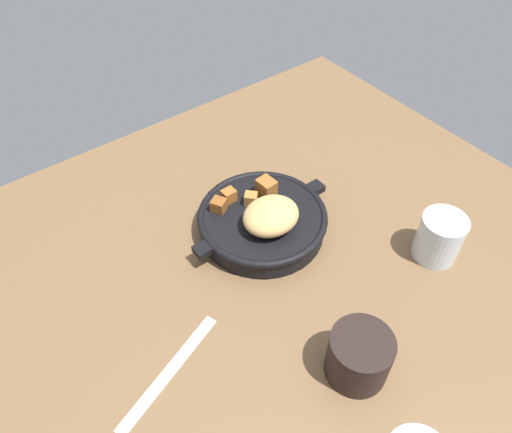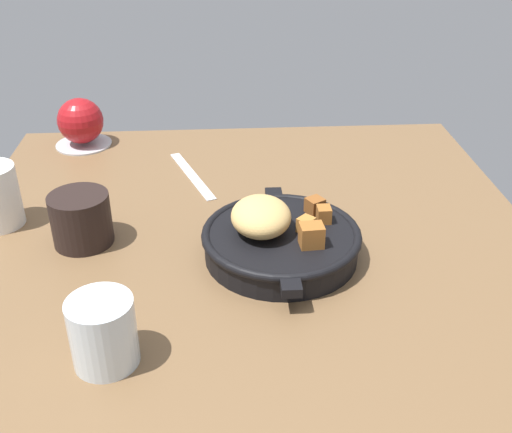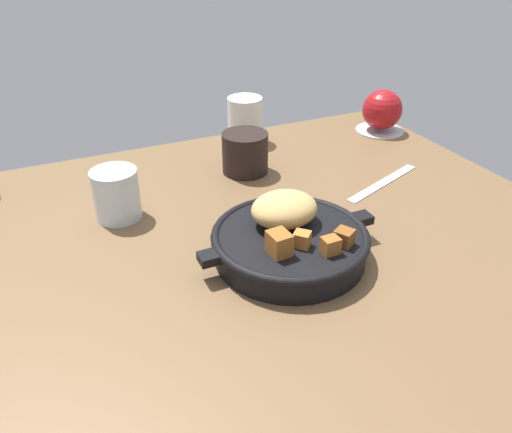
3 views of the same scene
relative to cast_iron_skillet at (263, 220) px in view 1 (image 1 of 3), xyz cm
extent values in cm
cube|color=brown|center=(-0.71, 3.86, -4.00)|extent=(92.19, 81.73, 2.40)
cylinder|color=black|center=(-0.05, -0.26, -0.94)|extent=(20.20, 20.20, 3.72)
torus|color=black|center=(-0.05, -0.26, 0.62)|extent=(20.99, 20.99, 1.20)
cube|color=black|center=(11.26, -0.26, 0.36)|extent=(2.64, 2.40, 1.20)
cube|color=black|center=(-11.36, -0.26, 0.36)|extent=(2.64, 2.40, 1.20)
ellipsoid|color=tan|center=(0.37, 2.38, 3.13)|extent=(9.12, 7.81, 4.42)
cube|color=#935623|center=(-3.46, -3.68, 2.39)|extent=(2.67, 3.10, 2.93)
cube|color=brown|center=(4.88, -5.33, 1.97)|extent=(2.92, 2.95, 2.10)
cube|color=#A86B2D|center=(-0.13, -3.44, 1.92)|extent=(2.69, 2.70, 2.00)
cube|color=#935623|center=(2.34, -6.17, 1.99)|extent=(2.17, 1.85, 2.13)
cube|color=silver|center=(24.79, 12.22, -2.62)|extent=(18.25, 8.13, 0.36)
cylinder|color=silver|center=(-18.66, 19.92, 1.06)|extent=(6.92, 6.92, 7.71)
cylinder|color=black|center=(5.16, 26.49, 0.81)|extent=(8.14, 8.14, 7.21)
camera|label=1|loc=(33.35, 42.43, 57.70)|focal=34.49mm
camera|label=2|loc=(-67.96, 7.35, 42.79)|focal=43.13mm
camera|label=3|loc=(-27.37, -48.96, 36.78)|focal=35.41mm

